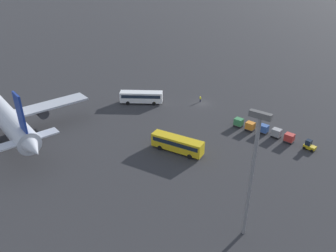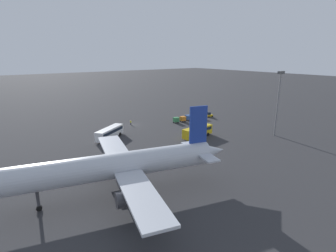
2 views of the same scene
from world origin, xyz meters
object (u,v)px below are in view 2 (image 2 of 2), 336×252
at_px(airplane, 118,166).
at_px(worker_person, 131,123).
at_px(shuttle_bus_far, 198,131).
at_px(shuttle_bus_near, 110,132).
at_px(cargo_cart_blue, 188,117).
at_px(cargo_cart_orange, 183,119).
at_px(cargo_cart_green, 176,120).
at_px(cargo_cart_grey, 194,116).
at_px(baggage_tug, 209,115).
at_px(cargo_cart_red, 201,116).

bearing_deg(airplane, worker_person, -106.16).
bearing_deg(shuttle_bus_far, shuttle_bus_near, -40.48).
height_order(worker_person, cargo_cart_blue, cargo_cart_blue).
height_order(cargo_cart_orange, cargo_cart_green, same).
distance_m(shuttle_bus_near, worker_person, 16.41).
xyz_separation_m(airplane, cargo_cart_grey, (-49.30, -35.23, -4.55)).
relative_size(shuttle_bus_far, cargo_cart_grey, 5.37).
xyz_separation_m(worker_person, cargo_cart_blue, (-21.11, 6.96, 0.32)).
relative_size(airplane, baggage_tug, 16.80).
bearing_deg(cargo_cart_grey, worker_person, -16.45).
relative_size(airplane, cargo_cart_grey, 20.40).
bearing_deg(airplane, shuttle_bus_near, -96.74).
bearing_deg(cargo_cart_blue, worker_person, -18.26).
distance_m(shuttle_bus_far, cargo_cart_orange, 19.52).
distance_m(shuttle_bus_near, cargo_cart_green, 27.88).
xyz_separation_m(airplane, cargo_cart_blue, (-46.26, -35.40, -4.55)).
relative_size(baggage_tug, worker_person, 1.49).
distance_m(shuttle_bus_near, cargo_cart_red, 39.97).
bearing_deg(cargo_cart_grey, baggage_tug, 172.89).
bearing_deg(shuttle_bus_near, worker_person, -174.24).
distance_m(cargo_cart_red, cargo_cart_grey, 3.09).
distance_m(airplane, cargo_cart_orange, 55.67).
bearing_deg(shuttle_bus_far, cargo_cart_red, -142.26).
xyz_separation_m(airplane, baggage_tug, (-56.72, -34.30, -4.80)).
bearing_deg(cargo_cart_orange, cargo_cart_red, 179.29).
bearing_deg(shuttle_bus_near, baggage_tug, 149.51).
bearing_deg(airplane, shuttle_bus_far, -139.02).
bearing_deg(baggage_tug, airplane, 40.87).
height_order(baggage_tug, cargo_cart_green, baggage_tug).
bearing_deg(shuttle_bus_near, cargo_cart_green, 152.77).
bearing_deg(baggage_tug, cargo_cart_grey, 2.59).
relative_size(shuttle_bus_far, cargo_cart_red, 5.37).
bearing_deg(cargo_cart_green, cargo_cart_red, 178.35).
distance_m(shuttle_bus_near, baggage_tug, 44.33).
xyz_separation_m(shuttle_bus_near, worker_person, (-12.68, -10.35, -1.10)).
distance_m(baggage_tug, cargo_cart_grey, 7.48).
bearing_deg(cargo_cart_grey, cargo_cart_orange, 4.09).
xyz_separation_m(shuttle_bus_far, cargo_cart_green, (-5.48, -17.78, -0.77)).
bearing_deg(cargo_cart_red, airplane, 33.53).
relative_size(shuttle_bus_far, cargo_cart_blue, 5.37).
relative_size(airplane, cargo_cart_green, 20.40).
relative_size(cargo_cart_red, cargo_cart_green, 1.00).
bearing_deg(cargo_cart_blue, cargo_cart_grey, 176.85).
relative_size(shuttle_bus_near, baggage_tug, 4.31).
distance_m(airplane, shuttle_bus_far, 38.93).
distance_m(cargo_cart_orange, cargo_cart_green, 3.05).
relative_size(baggage_tug, cargo_cart_grey, 1.21).
distance_m(baggage_tug, cargo_cart_orange, 13.52).
height_order(worker_person, cargo_cart_green, cargo_cart_green).
bearing_deg(cargo_cart_red, baggage_tug, 175.07).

